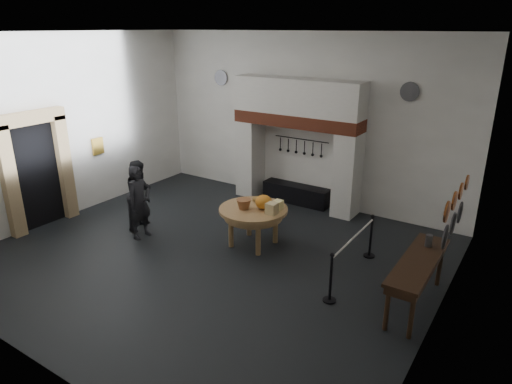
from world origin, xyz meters
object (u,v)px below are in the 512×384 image
Objects in this scene: iron_range at (296,194)px; side_table at (419,261)px; work_table at (253,210)px; visitor_near at (140,202)px; barrier_post_far at (371,237)px; visitor_far at (140,194)px; barrier_post_near at (331,279)px.

side_table is (4.10, -3.25, 0.62)m from iron_range.
work_table is 0.88× the size of visitor_near.
visitor_near is at bearing -116.40° from iron_range.
side_table reaches higher than work_table.
barrier_post_far is at bearing 20.27° from work_table.
visitor_far is 1.86× the size of barrier_post_far.
barrier_post_near is (2.82, -3.93, 0.20)m from iron_range.
iron_range is 2.91m from work_table.
visitor_near is 0.77× the size of side_table.
visitor_near reaches higher than side_table.
work_table is at bearing -91.29° from visitor_far.
visitor_far is 5.18m from barrier_post_near.
side_table is at bearing -102.92° from visitor_far.
side_table is (3.65, -0.44, 0.03)m from work_table.
barrier_post_far is at bearing 90.00° from barrier_post_near.
visitor_near is 0.57m from visitor_far.
visitor_near reaches higher than iron_range.
barrier_post_near reaches higher than work_table.
visitor_near is at bearing -157.62° from barrier_post_far.
visitor_near is (-1.93, -3.89, 0.60)m from iron_range.
side_table is at bearing -45.83° from barrier_post_far.
barrier_post_far is (2.37, 0.88, -0.39)m from work_table.
visitor_far reaches higher than barrier_post_far.
work_table is (0.45, -2.81, 0.59)m from iron_range.
work_table is 0.90× the size of visitor_far.
visitor_near reaches higher than work_table.
barrier_post_near reaches higher than iron_range.
work_table is 2.61m from visitor_near.
barrier_post_near is 2.00m from barrier_post_far.
iron_range is 4.84m from barrier_post_near.
side_table is (6.03, 0.64, 0.02)m from visitor_near.
barrier_post_far is (5.15, 1.56, -0.39)m from visitor_far.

